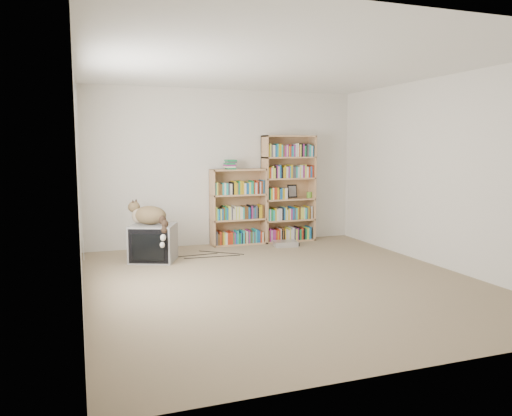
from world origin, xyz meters
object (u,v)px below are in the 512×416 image
object	(u,v)px
bookcase_short	(238,210)
bookcase_tall	(288,191)
cat	(151,218)
dvd_player	(286,244)
crt_tv	(153,243)

from	to	relation	value
bookcase_short	bookcase_tall	bearing A→B (deg)	-0.12
cat	bookcase_short	size ratio (longest dim) A/B	0.62
cat	dvd_player	xyz separation A→B (m)	(2.16, 0.34, -0.57)
crt_tv	cat	world-z (taller)	cat
cat	bookcase_tall	distance (m)	2.52
bookcase_tall	bookcase_short	bearing A→B (deg)	179.88
cat	bookcase_tall	bearing A→B (deg)	50.49
crt_tv	dvd_player	size ratio (longest dim) A/B	2.05
crt_tv	bookcase_tall	size ratio (longest dim) A/B	0.42
cat	crt_tv	bearing A→B (deg)	77.13
cat	bookcase_tall	world-z (taller)	bookcase_tall
dvd_player	bookcase_short	bearing A→B (deg)	156.55
cat	bookcase_short	world-z (taller)	bookcase_short
cat	dvd_player	distance (m)	2.26
crt_tv	cat	xyz separation A→B (m)	(-0.02, -0.02, 0.35)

